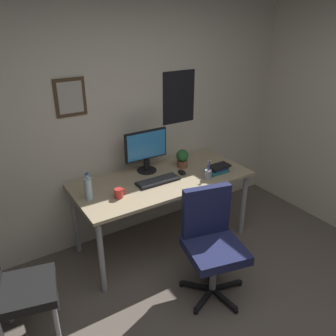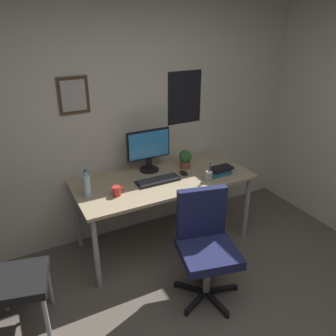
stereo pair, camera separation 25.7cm
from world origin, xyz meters
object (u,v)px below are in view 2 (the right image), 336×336
(water_bottle, at_px, (87,185))
(coffee_mug_near, at_px, (117,191))
(computer_mouse, at_px, (184,173))
(pen_cup, at_px, (209,175))
(keyboard, at_px, (158,180))
(side_chair, at_px, (7,276))
(potted_plant, at_px, (185,158))
(book_stack_left, at_px, (220,171))
(office_chair, at_px, (205,240))
(monitor, at_px, (149,149))

(water_bottle, relative_size, coffee_mug_near, 2.22)
(computer_mouse, height_order, pen_cup, pen_cup)
(keyboard, height_order, water_bottle, water_bottle)
(side_chair, xyz_separation_m, potted_plant, (1.83, 0.57, 0.36))
(potted_plant, relative_size, book_stack_left, 0.81)
(coffee_mug_near, bearing_deg, computer_mouse, 7.61)
(office_chair, relative_size, pen_cup, 4.75)
(monitor, bearing_deg, computer_mouse, -43.79)
(side_chair, height_order, pen_cup, pen_cup)
(keyboard, relative_size, water_bottle, 1.70)
(office_chair, xyz_separation_m, potted_plant, (0.32, 0.91, 0.34))
(keyboard, bearing_deg, side_chair, -164.12)
(water_bottle, height_order, book_stack_left, water_bottle)
(keyboard, height_order, potted_plant, potted_plant)
(office_chair, bearing_deg, monitor, 92.47)
(water_bottle, bearing_deg, book_stack_left, -7.57)
(pen_cup, height_order, book_stack_left, pen_cup)
(office_chair, height_order, keyboard, office_chair)
(computer_mouse, relative_size, pen_cup, 0.55)
(keyboard, bearing_deg, water_bottle, 176.69)
(pen_cup, xyz_separation_m, book_stack_left, (0.18, 0.07, -0.02))
(side_chair, bearing_deg, coffee_mug_near, 18.71)
(book_stack_left, bearing_deg, potted_plant, 127.55)
(computer_mouse, bearing_deg, coffee_mug_near, -172.39)
(pen_cup, bearing_deg, book_stack_left, 20.99)
(water_bottle, distance_m, coffee_mug_near, 0.27)
(computer_mouse, xyz_separation_m, coffee_mug_near, (-0.75, -0.10, 0.03))
(keyboard, height_order, pen_cup, pen_cup)
(side_chair, distance_m, monitor, 1.69)
(monitor, height_order, book_stack_left, monitor)
(keyboard, relative_size, coffee_mug_near, 3.79)
(potted_plant, bearing_deg, water_bottle, -173.20)
(office_chair, distance_m, coffee_mug_near, 0.89)
(keyboard, relative_size, computer_mouse, 3.91)
(side_chair, distance_m, book_stack_left, 2.10)
(computer_mouse, xyz_separation_m, potted_plant, (0.10, 0.14, 0.09))
(keyboard, xyz_separation_m, water_bottle, (-0.68, 0.04, 0.09))
(side_chair, relative_size, keyboard, 2.03)
(computer_mouse, bearing_deg, pen_cup, -56.82)
(water_bottle, xyz_separation_m, coffee_mug_near, (0.23, -0.11, -0.06))
(keyboard, bearing_deg, pen_cup, -24.33)
(office_chair, xyz_separation_m, water_bottle, (-0.76, 0.78, 0.34))
(computer_mouse, xyz_separation_m, pen_cup, (0.15, -0.23, 0.04))
(keyboard, relative_size, potted_plant, 2.21)
(office_chair, height_order, book_stack_left, office_chair)
(side_chair, xyz_separation_m, computer_mouse, (1.73, 0.43, 0.28))
(computer_mouse, relative_size, coffee_mug_near, 0.97)
(pen_cup, bearing_deg, computer_mouse, 123.18)
(monitor, height_order, pen_cup, monitor)
(side_chair, relative_size, potted_plant, 4.49)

